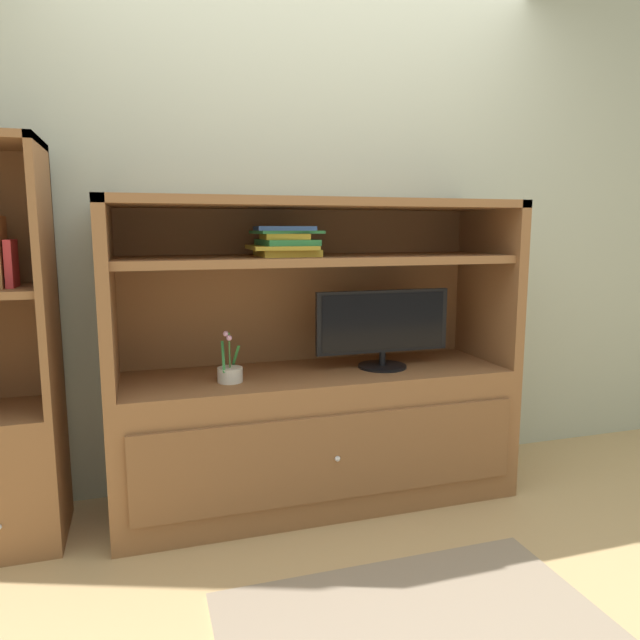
{
  "coord_description": "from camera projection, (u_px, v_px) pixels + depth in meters",
  "views": [
    {
      "loc": [
        -0.77,
        -2.13,
        1.28
      ],
      "look_at": [
        0.0,
        0.35,
        0.88
      ],
      "focal_mm": 32.63,
      "sensor_mm": 36.0,
      "label": 1
    }
  ],
  "objects": [
    {
      "name": "potted_plant",
      "position": [
        230.0,
        373.0,
        2.52
      ],
      "size": [
        0.11,
        0.11,
        0.22
      ],
      "color": "beige",
      "rests_on": "media_console"
    },
    {
      "name": "area_rug",
      "position": [
        417.0,
        628.0,
        1.88
      ],
      "size": [
        1.27,
        0.76,
        0.01
      ],
      "primitive_type": "cube",
      "color": "gray",
      "rests_on": "ground_plane"
    },
    {
      "name": "media_console",
      "position": [
        317.0,
        405.0,
        2.75
      ],
      "size": [
        1.86,
        0.59,
        1.41
      ],
      "color": "brown",
      "rests_on": "ground_plane"
    },
    {
      "name": "bookshelf_tall",
      "position": [
        3.0,
        413.0,
        2.35
      ],
      "size": [
        0.42,
        0.44,
        1.63
      ],
      "color": "brown",
      "rests_on": "ground_plane"
    },
    {
      "name": "painted_rear_wall",
      "position": [
        296.0,
        206.0,
        2.93
      ],
      "size": [
        6.0,
        0.1,
        2.8
      ],
      "primitive_type": "cube",
      "color": "#ADB29E",
      "rests_on": "ground_plane"
    },
    {
      "name": "tv_monitor",
      "position": [
        383.0,
        326.0,
        2.76
      ],
      "size": [
        0.66,
        0.23,
        0.37
      ],
      "color": "black",
      "rests_on": "media_console"
    },
    {
      "name": "ground_plane",
      "position": [
        345.0,
        538.0,
        2.44
      ],
      "size": [
        8.0,
        8.0,
        0.0
      ],
      "primitive_type": "plane",
      "color": "tan"
    },
    {
      "name": "magazine_stack",
      "position": [
        285.0,
        241.0,
        2.58
      ],
      "size": [
        0.31,
        0.35,
        0.13
      ],
      "color": "gold",
      "rests_on": "media_console"
    }
  ]
}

